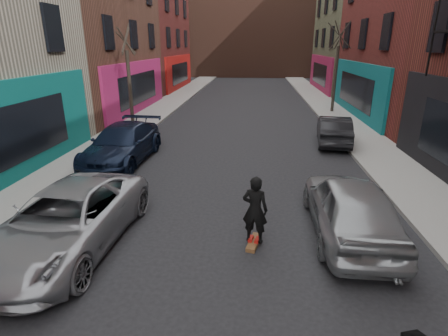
% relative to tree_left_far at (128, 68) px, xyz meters
% --- Properties ---
extents(sidewalk_left, '(2.50, 84.00, 0.13)m').
position_rel_tree_left_far_xyz_m(sidewalk_left, '(-0.05, 12.00, -3.31)').
color(sidewalk_left, gray).
rests_on(sidewalk_left, ground).
extents(sidewalk_right, '(2.50, 84.00, 0.13)m').
position_rel_tree_left_far_xyz_m(sidewalk_right, '(12.45, 12.00, -3.31)').
color(sidewalk_right, gray).
rests_on(sidewalk_right, ground).
extents(building_far, '(40.00, 10.00, 14.00)m').
position_rel_tree_left_far_xyz_m(building_far, '(6.20, 38.00, 3.62)').
color(building_far, '#47281E').
rests_on(building_far, ground).
extents(tree_left_far, '(2.00, 2.00, 6.50)m').
position_rel_tree_left_far_xyz_m(tree_left_far, '(0.00, 0.00, 0.00)').
color(tree_left_far, black).
rests_on(tree_left_far, sidewalk_left).
extents(tree_right_far, '(2.00, 2.00, 6.80)m').
position_rel_tree_left_far_xyz_m(tree_right_far, '(12.40, 6.00, 0.15)').
color(tree_right_far, black).
rests_on(tree_right_far, sidewalk_right).
extents(parked_left_far, '(2.64, 5.29, 1.44)m').
position_rel_tree_left_far_xyz_m(parked_left_far, '(2.66, -12.31, -2.66)').
color(parked_left_far, '#93949B').
rests_on(parked_left_far, ground).
extents(parked_left_end, '(2.30, 5.25, 1.50)m').
position_rel_tree_left_far_xyz_m(parked_left_end, '(1.60, -5.89, -2.63)').
color(parked_left_end, black).
rests_on(parked_left_end, ground).
extents(parked_right_far, '(1.89, 4.61, 1.56)m').
position_rel_tree_left_far_xyz_m(parked_right_far, '(9.40, -11.09, -2.60)').
color(parked_right_far, gray).
rests_on(parked_right_far, ground).
extents(parked_right_end, '(1.96, 4.27, 1.36)m').
position_rel_tree_left_far_xyz_m(parked_right_end, '(10.80, -2.27, -2.70)').
color(parked_right_end, black).
rests_on(parked_right_end, ground).
extents(skateboard, '(0.39, 0.83, 0.10)m').
position_rel_tree_left_far_xyz_m(skateboard, '(7.03, -11.82, -3.33)').
color(skateboard, brown).
rests_on(skateboard, ground).
extents(skateboarder, '(0.68, 0.53, 1.67)m').
position_rel_tree_left_far_xyz_m(skateboarder, '(7.03, -11.82, -2.45)').
color(skateboarder, black).
rests_on(skateboarder, skateboard).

